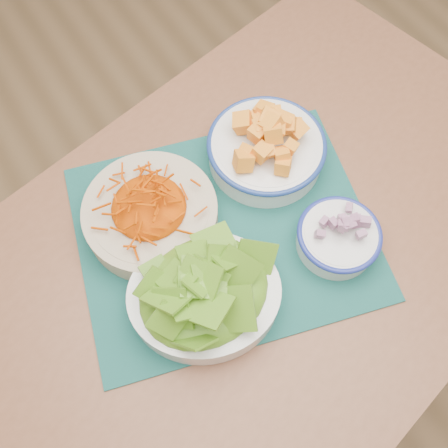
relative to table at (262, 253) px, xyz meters
name	(u,v)px	position (x,y,z in m)	size (l,w,h in m)	color
ground	(244,249)	(0.15, 0.24, -0.64)	(4.00, 4.00, 0.00)	#957048
table	(262,253)	(0.00, 0.00, 0.00)	(1.25, 0.96, 0.75)	brown
placemat	(224,232)	(-0.07, 0.04, 0.11)	(0.50, 0.41, 0.00)	#0C3430
carrot_bowl	(150,211)	(-0.16, 0.12, 0.15)	(0.26, 0.26, 0.09)	#C4B191
squash_bowl	(267,143)	(0.08, 0.12, 0.16)	(0.23, 0.23, 0.11)	white
lettuce_bowl	(204,292)	(-0.16, -0.05, 0.16)	(0.31, 0.29, 0.11)	silver
onion_bowl	(339,235)	(0.08, -0.09, 0.15)	(0.14, 0.14, 0.08)	silver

